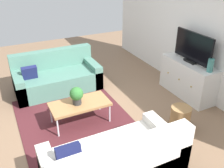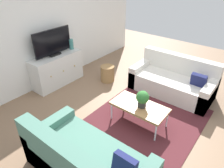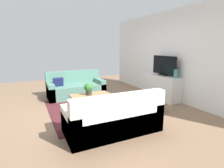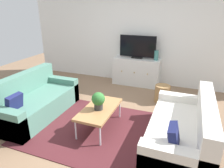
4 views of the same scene
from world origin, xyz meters
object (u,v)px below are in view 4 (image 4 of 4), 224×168
at_px(tv_console, 136,71).
at_px(glass_vase, 156,55).
at_px(potted_plant, 98,100).
at_px(coffee_table, 100,110).
at_px(couch_left_side, 33,102).
at_px(flat_screen_tv, 138,47).
at_px(couch_right_side, 185,133).
at_px(wicker_basket, 162,94).

height_order(tv_console, glass_vase, glass_vase).
xyz_separation_m(potted_plant, tv_console, (0.04, 2.39, -0.20)).
distance_m(coffee_table, potted_plant, 0.21).
bearing_deg(couch_left_side, flat_screen_tv, 58.12).
relative_size(couch_left_side, glass_vase, 7.14).
relative_size(coffee_table, tv_console, 0.80).
xyz_separation_m(coffee_table, potted_plant, (0.00, -0.05, 0.20)).
bearing_deg(tv_console, glass_vase, 0.01).
bearing_deg(couch_right_side, glass_vase, 110.25).
relative_size(couch_left_side, coffee_table, 1.77).
distance_m(coffee_table, glass_vase, 2.46).
height_order(couch_right_side, wicker_basket, couch_right_side).
bearing_deg(glass_vase, wicker_basket, -69.10).
xyz_separation_m(couch_left_side, couch_right_side, (2.88, 0.00, 0.00)).
relative_size(couch_right_side, potted_plant, 5.72).
height_order(potted_plant, tv_console, tv_console).
distance_m(tv_console, glass_vase, 0.71).
xyz_separation_m(flat_screen_tv, wicker_basket, (0.84, -0.89, -0.84)).
height_order(couch_right_side, potted_plant, couch_right_side).
bearing_deg(coffee_table, flat_screen_tv, 88.87).
xyz_separation_m(couch_right_side, wicker_basket, (-0.54, 1.50, -0.07)).
bearing_deg(glass_vase, flat_screen_tv, 177.76).
distance_m(glass_vase, wicker_basket, 1.15).
xyz_separation_m(tv_console, glass_vase, (0.51, 0.00, 0.50)).
bearing_deg(couch_right_side, potted_plant, -179.47).
relative_size(couch_right_side, tv_console, 1.41).
height_order(couch_right_side, coffee_table, couch_right_side).
distance_m(coffee_table, tv_console, 2.34).
bearing_deg(tv_console, wicker_basket, -45.96).
xyz_separation_m(couch_right_side, flat_screen_tv, (-1.39, 2.39, 0.77)).
xyz_separation_m(potted_plant, wicker_basket, (0.89, 1.52, -0.37)).
distance_m(couch_right_side, glass_vase, 2.60).
height_order(tv_console, wicker_basket, tv_console).
relative_size(couch_left_side, potted_plant, 5.72).
bearing_deg(glass_vase, tv_console, -179.99).
height_order(coffee_table, wicker_basket, same).
height_order(potted_plant, wicker_basket, potted_plant).
xyz_separation_m(coffee_table, flat_screen_tv, (0.05, 2.36, 0.67)).
bearing_deg(glass_vase, potted_plant, -103.05).
distance_m(couch_right_side, coffee_table, 1.44).
bearing_deg(couch_left_side, couch_right_side, 0.00).
bearing_deg(couch_left_side, potted_plant, -0.52).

